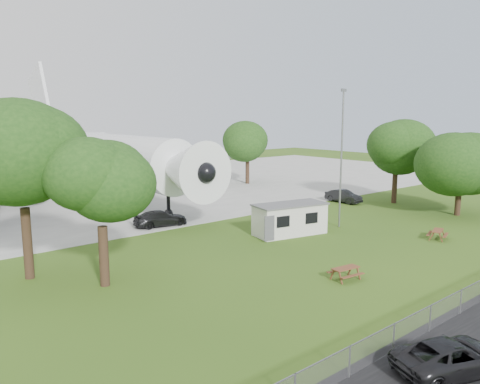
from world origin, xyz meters
TOP-DOWN VIEW (x-y plane):
  - ground at (0.00, 0.00)m, footprint 160.00×160.00m
  - concrete_apron at (0.00, 38.00)m, footprint 120.00×46.00m
  - airliner at (-2.00, 35.86)m, footprint 46.36×47.73m
  - site_cabin at (2.93, 7.20)m, footprint 6.96×3.89m
  - picnic_west at (-2.36, -2.66)m, footprint 1.98×1.72m
  - picnic_east at (10.90, -1.57)m, footprint 2.20×2.02m
  - fence at (0.00, -9.50)m, footprint 58.00×0.04m
  - lamp_mast at (8.20, 6.20)m, footprint 0.16×0.16m
  - tree_west_big at (-17.09, 9.89)m, footprint 7.70×7.70m
  - tree_west_small at (-14.06, 5.75)m, footprint 5.91×5.91m
  - tree_east_front at (21.19, 1.74)m, footprint 7.97×7.97m
  - tree_east_back at (22.22, 9.51)m, footprint 7.21×7.21m
  - tree_far_apron at (19.18, 31.59)m, footprint 6.78×6.78m
  - car_west_estate at (-7.69, -11.84)m, footprint 5.20×3.64m
  - car_ne_sedan at (17.99, 13.34)m, footprint 1.57×4.37m
  - car_apron_van at (-3.97, 16.66)m, footprint 5.09×2.67m

SIDE VIEW (x-z plane):
  - ground at x=0.00m, z-range 0.00..0.00m
  - picnic_west at x=-2.36m, z-range -0.38..0.38m
  - picnic_east at x=10.90m, z-range -0.38..0.38m
  - fence at x=0.00m, z-range -0.65..0.65m
  - concrete_apron at x=0.00m, z-range 0.00..0.03m
  - car_west_estate at x=-7.69m, z-range 0.00..1.32m
  - car_apron_van at x=-3.97m, z-range 0.00..1.41m
  - car_ne_sedan at x=17.99m, z-range 0.00..1.44m
  - site_cabin at x=2.93m, z-range 0.00..2.62m
  - tree_east_front at x=21.19m, z-range 0.60..9.77m
  - airliner at x=-2.00m, z-range -3.57..14.11m
  - tree_far_apron at x=19.18m, z-range 1.13..10.20m
  - lamp_mast at x=8.20m, z-range 0.00..12.00m
  - tree_east_back at x=22.22m, z-range 1.21..10.86m
  - tree_west_small at x=-14.06m, z-range 1.57..10.67m
  - tree_west_big at x=-17.09m, z-range 1.86..13.32m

